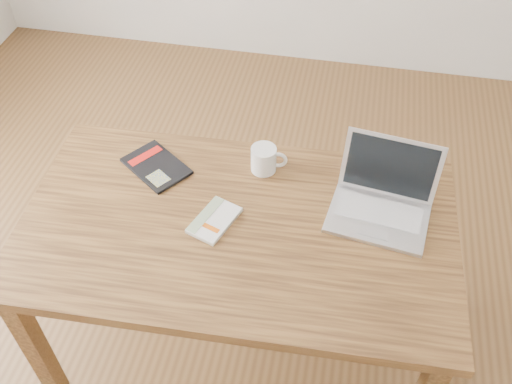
% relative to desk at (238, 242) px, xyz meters
% --- Properties ---
extents(room, '(4.04, 4.04, 2.70)m').
position_rel_desk_xyz_m(room, '(-0.21, 0.16, 0.69)').
color(room, '#55381D').
rests_on(room, ground).
extents(desk, '(1.44, 0.86, 0.75)m').
position_rel_desk_xyz_m(desk, '(0.00, 0.00, 0.00)').
color(desk, '#513418').
rests_on(desk, ground).
extents(white_guidebook, '(0.16, 0.20, 0.02)m').
position_rel_desk_xyz_m(white_guidebook, '(-0.08, -0.00, 0.10)').
color(white_guidebook, silver).
rests_on(white_guidebook, desk).
extents(black_guidebook, '(0.28, 0.26, 0.01)m').
position_rel_desk_xyz_m(black_guidebook, '(-0.34, 0.21, 0.10)').
color(black_guidebook, black).
rests_on(black_guidebook, desk).
extents(laptop, '(0.35, 0.32, 0.22)m').
position_rel_desk_xyz_m(laptop, '(0.45, 0.16, 0.14)').
color(laptop, silver).
rests_on(laptop, desk).
extents(coffee_mug, '(0.13, 0.09, 0.10)m').
position_rel_desk_xyz_m(coffee_mug, '(0.04, 0.27, 0.14)').
color(coffee_mug, white).
rests_on(coffee_mug, desk).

